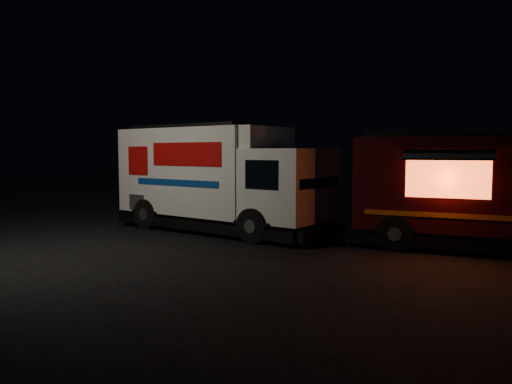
% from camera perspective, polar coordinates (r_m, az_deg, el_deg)
% --- Properties ---
extents(ground, '(80.00, 80.00, 0.00)m').
position_cam_1_polar(ground, '(13.88, -6.37, -6.40)').
color(ground, black).
rests_on(ground, ground).
extents(white_truck, '(8.14, 3.78, 3.55)m').
position_cam_1_polar(white_truck, '(16.63, -3.91, 1.61)').
color(white_truck, white).
rests_on(white_truck, ground).
extents(red_truck, '(6.97, 3.02, 3.16)m').
position_cam_1_polar(red_truck, '(14.68, 24.34, 0.04)').
color(red_truck, '#340910').
rests_on(red_truck, ground).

